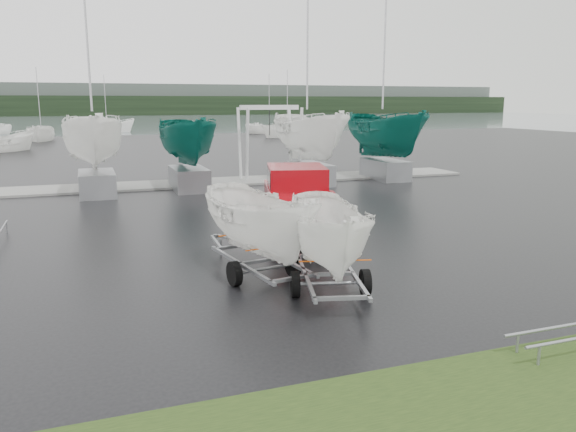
# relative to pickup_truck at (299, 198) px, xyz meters

# --- Properties ---
(ground_plane) EXTENTS (120.00, 120.00, 0.00)m
(ground_plane) POSITION_rel_pickup_truck_xyz_m (-0.68, -1.17, -1.09)
(ground_plane) COLOR black
(ground_plane) RESTS_ON ground
(lake) EXTENTS (300.00, 300.00, 0.00)m
(lake) POSITION_rel_pickup_truck_xyz_m (-0.68, 98.83, -1.10)
(lake) COLOR slate
(lake) RESTS_ON ground
(grass_verge) EXTENTS (40.00, 40.00, 0.00)m
(grass_verge) POSITION_rel_pickup_truck_xyz_m (-0.68, -12.17, -1.08)
(grass_verge) COLOR #1E2F12
(grass_verge) RESTS_ON ground
(dock) EXTENTS (30.00, 3.00, 0.12)m
(dock) POSITION_rel_pickup_truck_xyz_m (-0.68, 11.83, -1.04)
(dock) COLOR gray
(dock) RESTS_ON ground
(treeline) EXTENTS (300.00, 8.00, 6.00)m
(treeline) POSITION_rel_pickup_truck_xyz_m (-0.68, 168.83, 1.91)
(treeline) COLOR black
(treeline) RESTS_ON ground
(far_hill) EXTENTS (300.00, 6.00, 10.00)m
(far_hill) POSITION_rel_pickup_truck_xyz_m (-0.68, 176.83, 3.91)
(far_hill) COLOR #4C5651
(far_hill) RESTS_ON ground
(pickup_truck) EXTENTS (3.66, 6.61, 2.09)m
(pickup_truck) POSITION_rel_pickup_truck_xyz_m (0.00, 0.00, 0.00)
(pickup_truck) COLOR maroon
(pickup_truck) RESTS_ON ground
(trailer_hitched) EXTENTS (2.08, 3.78, 4.98)m
(trailer_hitched) POSITION_rel_pickup_truck_xyz_m (-1.71, -6.44, 1.61)
(trailer_hitched) COLOR gray
(trailer_hitched) RESTS_ON ground
(trailer_parked) EXTENTS (2.06, 3.74, 5.23)m
(trailer_parked) POSITION_rel_pickup_truck_xyz_m (-2.86, -4.87, 1.74)
(trailer_parked) COLOR gray
(trailer_parked) RESTS_ON ground
(boat_hoist) EXTENTS (3.30, 2.18, 4.12)m
(boat_hoist) POSITION_rel_pickup_truck_xyz_m (2.80, 11.83, 1.58)
(boat_hoist) COLOR silver
(boat_hoist) RESTS_ON ground
(keelboat_0) EXTENTS (2.69, 3.20, 10.87)m
(keelboat_0) POSITION_rel_pickup_truck_xyz_m (-6.35, 9.83, 3.20)
(keelboat_0) COLOR gray
(keelboat_0) RESTS_ON ground
(keelboat_1) EXTENTS (2.47, 3.20, 7.68)m
(keelboat_1) POSITION_rel_pickup_truck_xyz_m (-2.01, 10.03, 2.84)
(keelboat_1) COLOR gray
(keelboat_1) RESTS_ON ground
(keelboat_2) EXTENTS (2.73, 3.20, 10.91)m
(keelboat_2) POSITION_rel_pickup_truck_xyz_m (4.40, 9.83, 3.26)
(keelboat_2) COLOR gray
(keelboat_2) RESTS_ON ground
(keelboat_3) EXTENTS (2.72, 3.20, 10.90)m
(keelboat_3) POSITION_rel_pickup_truck_xyz_m (9.08, 10.13, 3.24)
(keelboat_3) COLOR gray
(keelboat_3) RESTS_ON ground
(moored_boat_2) EXTENTS (2.68, 2.63, 11.13)m
(moored_boat_2) POSITION_rel_pickup_truck_xyz_m (16.33, 46.65, -1.08)
(moored_boat_2) COLOR white
(moored_boat_2) RESTS_ON ground
(moored_boat_3) EXTENTS (2.69, 2.63, 11.43)m
(moored_boat_3) POSITION_rel_pickup_truck_xyz_m (17.16, 56.22, -1.08)
(moored_boat_3) COLOR white
(moored_boat_3) RESTS_ON ground
(moored_boat_5) EXTENTS (3.64, 3.58, 11.91)m
(moored_boat_5) POSITION_rel_pickup_truck_xyz_m (-3.65, 67.32, -1.09)
(moored_boat_5) COLOR white
(moored_boat_5) RESTS_ON ground
(moored_boat_6) EXTENTS (2.89, 2.96, 11.63)m
(moored_boat_6) POSITION_rel_pickup_truck_xyz_m (-11.25, 51.08, -1.09)
(moored_boat_6) COLOR white
(moored_boat_6) RESTS_ON ground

